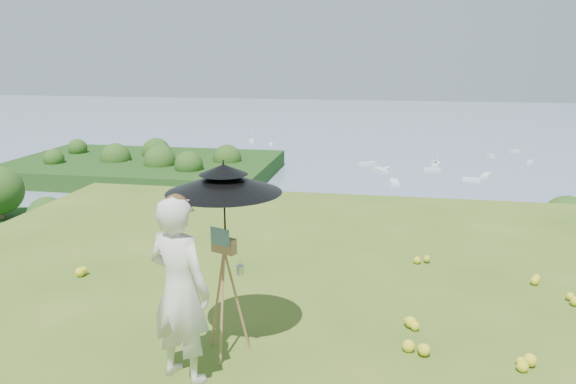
# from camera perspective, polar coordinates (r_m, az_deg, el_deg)

# --- Properties ---
(ground) EXTENTS (14.00, 14.00, 0.00)m
(ground) POSITION_cam_1_polar(r_m,az_deg,el_deg) (6.44, 6.98, -15.58)
(ground) COLOR #3F621C
(ground) RESTS_ON ground
(shoreline_tier) EXTENTS (170.00, 28.00, 8.00)m
(shoreline_tier) POSITION_cam_1_polar(r_m,az_deg,el_deg) (89.62, 9.37, -12.20)
(shoreline_tier) COLOR gray
(shoreline_tier) RESTS_ON bay_water
(bay_water) EXTENTS (700.00, 700.00, 0.00)m
(bay_water) POSITION_cam_1_polar(r_m,az_deg,el_deg) (248.40, 10.24, 5.08)
(bay_water) COLOR #768BA9
(bay_water) RESTS_ON ground
(peninsula) EXTENTS (90.00, 60.00, 12.00)m
(peninsula) POSITION_cam_1_polar(r_m,az_deg,el_deg) (180.26, -14.51, 3.18)
(peninsula) COLOR #123E11
(peninsula) RESTS_ON bay_water
(slope_trees) EXTENTS (110.00, 50.00, 6.00)m
(slope_trees) POSITION_cam_1_polar(r_m,az_deg,el_deg) (44.48, 9.28, -10.38)
(slope_trees) COLOR #284E17
(slope_trees) RESTS_ON forest_slope
(harbor_town) EXTENTS (110.00, 22.00, 5.00)m
(harbor_town) POSITION_cam_1_polar(r_m,az_deg,el_deg) (86.97, 9.54, -8.35)
(harbor_town) COLOR silver
(harbor_town) RESTS_ON shoreline_tier
(moored_boats) EXTENTS (140.00, 140.00, 0.70)m
(moored_boats) POSITION_cam_1_polar(r_m,az_deg,el_deg) (171.10, 5.86, 1.41)
(moored_boats) COLOR white
(moored_boats) RESTS_ON bay_water
(wildflowers) EXTENTS (10.00, 10.50, 0.12)m
(wildflowers) POSITION_cam_1_polar(r_m,az_deg,el_deg) (6.63, 7.14, -14.08)
(wildflowers) COLOR yellow
(wildflowers) RESTS_ON ground
(painter) EXTENTS (0.80, 0.66, 1.89)m
(painter) POSITION_cam_1_polar(r_m,az_deg,el_deg) (5.58, -10.94, -9.76)
(painter) COLOR silver
(painter) RESTS_ON ground
(field_easel) EXTENTS (0.71, 0.71, 1.43)m
(field_easel) POSITION_cam_1_polar(r_m,az_deg,el_deg) (6.05, -6.39, -10.02)
(field_easel) COLOR olive
(field_easel) RESTS_ON ground
(sun_umbrella) EXTENTS (1.56, 1.56, 0.95)m
(sun_umbrella) POSITION_cam_1_polar(r_m,az_deg,el_deg) (5.76, -6.48, -1.37)
(sun_umbrella) COLOR black
(sun_umbrella) RESTS_ON field_easel
(painter_cap) EXTENTS (0.30, 0.33, 0.10)m
(painter_cap) POSITION_cam_1_polar(r_m,az_deg,el_deg) (5.29, -11.37, -0.92)
(painter_cap) COLOR #C76D6E
(painter_cap) RESTS_ON painter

